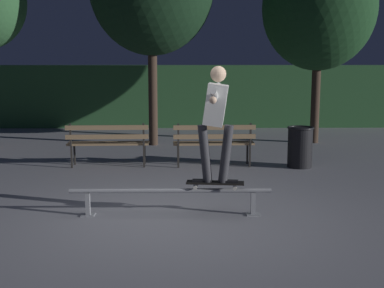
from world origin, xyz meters
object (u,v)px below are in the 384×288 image
at_px(grind_rail, 170,194).
at_px(park_bench_left_center, 214,140).
at_px(tree_far_right, 319,8).
at_px(skateboard, 215,183).
at_px(trash_can, 300,146).
at_px(skateboarder, 216,114).
at_px(park_bench_leftmost, 108,140).

relative_size(grind_rail, park_bench_left_center, 1.70).
bearing_deg(tree_far_right, skateboard, -115.15).
bearing_deg(trash_can, skateboard, -120.53).
relative_size(skateboarder, trash_can, 1.95).
height_order(grind_rail, trash_can, trash_can).
xyz_separation_m(grind_rail, trash_can, (2.46, 3.14, 0.12)).
bearing_deg(park_bench_leftmost, tree_far_right, 31.49).
bearing_deg(trash_can, park_bench_leftmost, 179.06).
distance_m(skateboard, park_bench_left_center, 3.21).
relative_size(grind_rail, skateboarder, 1.76).
bearing_deg(tree_far_right, grind_rail, -119.60).
xyz_separation_m(grind_rail, park_bench_leftmost, (-1.32, 3.20, 0.25)).
bearing_deg(trash_can, grind_rail, -128.05).
distance_m(grind_rail, park_bench_left_center, 3.30).
xyz_separation_m(park_bench_leftmost, trash_can, (3.77, -0.06, -0.12)).
height_order(skateboard, park_bench_left_center, park_bench_left_center).
relative_size(skateboard, skateboarder, 0.51).
distance_m(park_bench_left_center, tree_far_right, 4.90).
bearing_deg(skateboard, grind_rail, 180.00).
distance_m(park_bench_leftmost, park_bench_left_center, 2.08).
xyz_separation_m(skateboarder, park_bench_leftmost, (-1.92, 3.20, -0.84)).
xyz_separation_m(tree_far_right, trash_can, (-1.03, -3.01, -2.93)).
relative_size(skateboarder, tree_far_right, 0.32).
bearing_deg(tree_far_right, park_bench_leftmost, -148.51).
bearing_deg(skateboard, trash_can, 59.47).
bearing_deg(park_bench_left_center, tree_far_right, 47.23).
relative_size(skateboard, trash_can, 1.00).
height_order(skateboard, park_bench_leftmost, park_bench_leftmost).
distance_m(skateboarder, tree_far_right, 7.07).
xyz_separation_m(skateboarder, park_bench_left_center, (0.16, 3.20, -0.84)).
height_order(skateboard, trash_can, trash_can).
relative_size(skateboard, tree_far_right, 0.16).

